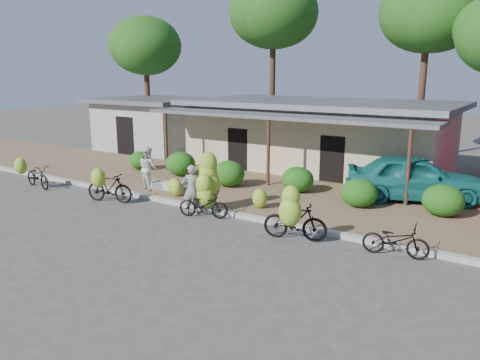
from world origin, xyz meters
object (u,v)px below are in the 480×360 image
(bike_center, at_px, (206,189))
(bike_right, at_px, (294,217))
(bike_far_left, at_px, (36,175))
(teal_van, at_px, (415,178))
(tree_center_right, at_px, (425,13))
(sack_near, at_px, (173,186))
(tree_back_left, at_px, (144,44))
(bystander, at_px, (148,168))
(vendor, at_px, (192,189))
(tree_far_center, at_px, (272,11))
(bike_far_right, at_px, (396,240))
(sack_far, at_px, (156,185))
(bike_left, at_px, (108,186))

(bike_center, height_order, bike_right, bike_center)
(bike_far_left, relative_size, teal_van, 0.39)
(tree_center_right, distance_m, sack_near, 16.46)
(tree_center_right, bearing_deg, tree_back_left, -168.37)
(tree_center_right, relative_size, bike_center, 4.56)
(bike_center, height_order, bystander, bike_center)
(bike_far_left, distance_m, bike_center, 8.25)
(tree_back_left, relative_size, bike_far_left, 4.39)
(tree_center_right, distance_m, bystander, 16.83)
(vendor, bearing_deg, tree_far_center, -105.68)
(bike_far_right, bearing_deg, sack_far, 72.62)
(bike_center, distance_m, bike_right, 3.71)
(bike_far_right, bearing_deg, sack_near, 70.74)
(bike_left, xyz_separation_m, vendor, (3.42, 0.66, 0.22))
(bike_far_right, xyz_separation_m, sack_far, (-9.95, 1.59, -0.18))
(bystander, bearing_deg, teal_van, -138.62)
(bike_right, xyz_separation_m, bike_far_right, (2.69, 0.51, -0.28))
(bike_far_right, height_order, sack_far, bike_far_right)
(sack_far, bearing_deg, bike_center, -20.76)
(tree_back_left, distance_m, bike_right, 22.11)
(teal_van, bearing_deg, tree_back_left, 50.13)
(bike_far_right, bearing_deg, bike_center, 79.76)
(teal_van, bearing_deg, bike_far_right, 166.79)
(tree_far_center, distance_m, vendor, 17.32)
(bike_right, distance_m, bike_far_right, 2.76)
(tree_center_right, bearing_deg, bike_left, -113.95)
(tree_far_center, bearing_deg, tree_back_left, -159.44)
(bike_far_left, distance_m, bike_left, 4.29)
(bike_far_right, xyz_separation_m, teal_van, (-0.89, 5.55, 0.51))
(sack_near, bearing_deg, vendor, -35.74)
(bike_left, xyz_separation_m, bike_center, (3.90, 0.83, 0.25))
(bike_left, relative_size, bike_center, 0.91)
(tree_back_left, bearing_deg, bystander, -45.54)
(tree_far_center, bearing_deg, vendor, -69.72)
(tree_center_right, bearing_deg, bystander, -116.68)
(bystander, bearing_deg, tree_center_right, -99.51)
(vendor, distance_m, bystander, 3.59)
(tree_center_right, bearing_deg, sack_near, -114.25)
(bystander, bearing_deg, bike_center, 179.96)
(tree_back_left, bearing_deg, bike_left, -50.88)
(bike_right, bearing_deg, bike_left, 76.59)
(tree_center_right, xyz_separation_m, sack_near, (-6.03, -13.38, -7.47))
(tree_back_left, xyz_separation_m, bike_right, (17.52, -12.17, -5.78))
(bike_far_right, height_order, vendor, vendor)
(tree_back_left, bearing_deg, bike_right, -34.79)
(bystander, bearing_deg, tree_far_center, -63.92)
(tree_back_left, xyz_separation_m, vendor, (13.41, -11.63, -5.66))
(tree_center_right, relative_size, bike_left, 5.04)
(tree_center_right, distance_m, sack_far, 16.90)
(bike_right, distance_m, sack_near, 6.96)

